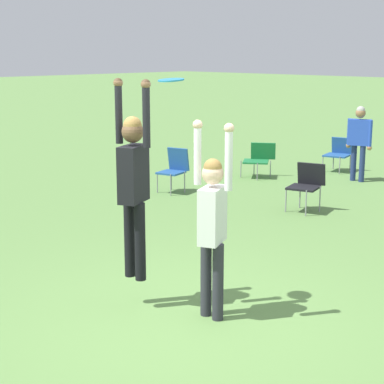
{
  "coord_description": "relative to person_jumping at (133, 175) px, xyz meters",
  "views": [
    {
      "loc": [
        4.57,
        -4.54,
        2.81
      ],
      "look_at": [
        -0.22,
        0.35,
        1.3
      ],
      "focal_mm": 60.0,
      "sensor_mm": 36.0,
      "label": 1
    }
  ],
  "objects": [
    {
      "name": "ground_plane",
      "position": [
        0.64,
        0.13,
        -1.5
      ],
      "size": [
        120.0,
        120.0,
        0.0
      ],
      "primitive_type": "plane",
      "color": "#608C47"
    },
    {
      "name": "frisbee",
      "position": [
        0.34,
        0.24,
        1.01
      ],
      "size": [
        0.28,
        0.28,
        0.04
      ],
      "color": "#2D9EDB"
    },
    {
      "name": "camping_chair_1",
      "position": [
        -3.97,
        4.44,
        -0.98
      ],
      "size": [
        0.56,
        0.61,
        0.9
      ],
      "rotation": [
        0.0,
        0.0,
        3.4
      ],
      "color": "gray",
      "rests_on": "ground_plane"
    },
    {
      "name": "person_spectator_far",
      "position": [
        -1.89,
        8.03,
        -0.51
      ],
      "size": [
        0.62,
        0.32,
        1.65
      ],
      "rotation": [
        0.0,
        0.0,
        0.29
      ],
      "color": "navy",
      "rests_on": "ground_plane"
    },
    {
      "name": "camping_chair_5",
      "position": [
        -1.15,
        4.99,
        -0.98
      ],
      "size": [
        0.63,
        0.67,
        0.86
      ],
      "rotation": [
        0.0,
        0.0,
        3.43
      ],
      "color": "gray",
      "rests_on": "ground_plane"
    },
    {
      "name": "camping_chair_2",
      "position": [
        -2.84,
        8.8,
        -1.04
      ],
      "size": [
        0.66,
        0.7,
        0.79
      ],
      "rotation": [
        0.0,
        0.0,
        3.39
      ],
      "color": "gray",
      "rests_on": "ground_plane"
    },
    {
      "name": "person_jumping",
      "position": [
        0.0,
        0.0,
        0.0
      ],
      "size": [
        0.55,
        0.45,
        2.2
      ],
      "rotation": [
        0.0,
        0.0,
        1.98
      ],
      "color": "black",
      "rests_on": "ground_plane"
    },
    {
      "name": "person_defending",
      "position": [
        0.83,
        0.36,
        -0.38
      ],
      "size": [
        0.54,
        0.43,
        2.11
      ],
      "rotation": [
        0.0,
        0.0,
        -1.17
      ],
      "color": "#2D2D38",
      "rests_on": "ground_plane"
    },
    {
      "name": "camping_chair_0",
      "position": [
        -3.76,
        6.89,
        -1.06
      ],
      "size": [
        0.78,
        0.85,
        0.77
      ],
      "rotation": [
        0.0,
        0.0,
        3.75
      ],
      "color": "gray",
      "rests_on": "ground_plane"
    }
  ]
}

